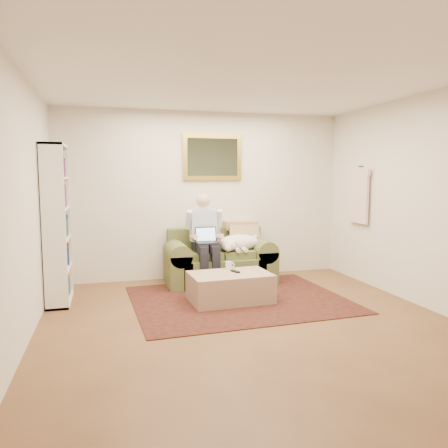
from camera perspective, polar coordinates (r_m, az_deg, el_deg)
name	(u,v)px	position (r m, az deg, el deg)	size (l,w,h in m)	color
room_shell	(246,204)	(4.82, 2.85, 2.63)	(4.51, 5.00, 2.61)	brown
rug	(239,299)	(5.78, 1.96, -9.80)	(2.70, 2.16, 0.01)	black
sofa	(219,264)	(6.63, -0.63, -5.29)	(1.60, 0.81, 0.96)	brown
seated_man	(206,240)	(6.36, -2.40, -2.15)	(0.53, 0.75, 1.35)	#8CABD8
laptop	(207,239)	(6.30, -2.28, -1.93)	(0.31, 0.25, 0.23)	black
sleeping_dog	(239,242)	(6.57, 1.98, -2.42)	(0.66, 0.42, 0.25)	white
ottoman	(230,287)	(5.65, 0.80, -8.29)	(1.02, 0.65, 0.37)	tan
coffee_mug	(229,265)	(5.85, 0.61, -5.41)	(0.08, 0.08, 0.10)	white
tv_remote	(235,271)	(5.67, 1.47, -6.21)	(0.05, 0.15, 0.02)	black
bookshelf	(57,224)	(5.89, -21.01, -0.05)	(0.28, 0.80, 2.00)	white
wall_mirror	(213,157)	(6.90, -1.51, 8.73)	(0.94, 0.04, 0.72)	gold
hanging_shirt	(359,193)	(6.89, 17.18, 3.88)	(0.06, 0.52, 0.90)	beige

